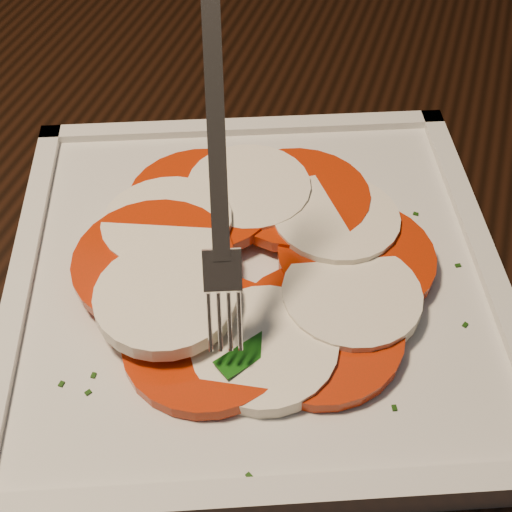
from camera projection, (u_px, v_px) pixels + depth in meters
name	position (u px, v px, depth m)	size (l,w,h in m)	color
table	(215.00, 288.00, 0.59)	(1.24, 0.86, 0.75)	black
plate	(256.00, 280.00, 0.46)	(0.31, 0.31, 0.01)	silver
caprese_salad	(256.00, 260.00, 0.44)	(0.24, 0.24, 0.03)	red
fork	(218.00, 163.00, 0.37)	(0.04, 0.10, 0.16)	white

